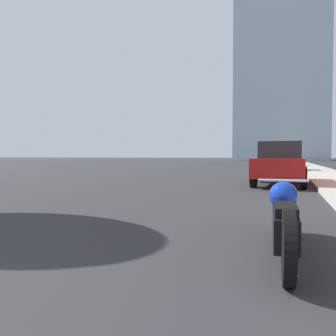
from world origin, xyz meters
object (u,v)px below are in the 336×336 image
object	(u,v)px
parked_car_green	(283,158)
parked_car_white	(278,159)
parked_car_red	(281,163)
motorcycle	(284,219)
parked_car_black	(284,158)

from	to	relation	value
parked_car_green	parked_car_white	bearing A→B (deg)	-89.96
parked_car_red	parked_car_white	size ratio (longest dim) A/B	0.96
parked_car_red	motorcycle	bearing A→B (deg)	-86.00
parked_car_green	parked_car_black	size ratio (longest dim) A/B	0.92
parked_car_white	parked_car_black	world-z (taller)	parked_car_white
parked_car_white	parked_car_black	size ratio (longest dim) A/B	1.05
parked_car_white	parked_car_black	xyz separation A→B (m)	(0.34, 24.81, -0.06)
parked_car_green	parked_car_black	world-z (taller)	parked_car_green
motorcycle	parked_car_red	size ratio (longest dim) A/B	0.59
parked_car_red	parked_car_black	world-z (taller)	parked_car_black
motorcycle	parked_car_red	bearing A→B (deg)	88.51
motorcycle	parked_car_black	xyz separation A→B (m)	(-0.08, 45.66, 0.42)
motorcycle	parked_car_green	size ratio (longest dim) A/B	0.65
motorcycle	parked_car_black	world-z (taller)	parked_car_black
parked_car_green	parked_car_black	bearing A→B (deg)	91.28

